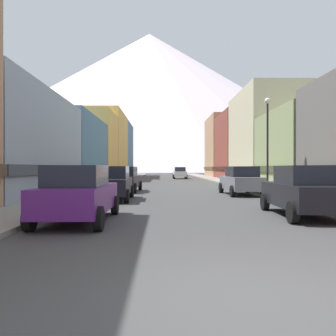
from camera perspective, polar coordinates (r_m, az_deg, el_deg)
ground_plane at (r=4.96m, az=13.65°, el=-20.13°), size 400.00×400.00×0.00m
sidewalk_left at (r=39.86m, az=-8.39°, el=-2.28°), size 2.50×100.00×0.15m
sidewalk_right at (r=40.23m, az=9.58°, el=-2.26°), size 2.50×100.00×0.15m
storefront_left_2 at (r=35.20m, az=-18.72°, el=2.51°), size 8.98×12.74×6.67m
storefront_left_3 at (r=46.24m, az=-13.50°, el=3.31°), size 7.52×9.22×8.95m
storefront_left_4 at (r=58.17m, az=-11.97°, el=3.54°), size 9.61×14.00×10.80m
storefront_left_5 at (r=71.13m, az=-10.22°, el=2.88°), size 10.24×12.13×10.72m
storefront_right_2 at (r=29.66m, az=23.30°, el=2.58°), size 7.39×9.48×6.26m
storefront_right_3 at (r=40.00m, az=16.45°, el=4.69°), size 6.95×12.03×10.21m
storefront_right_4 at (r=51.98m, az=13.17°, el=3.34°), size 8.47×11.68×9.67m
storefront_right_5 at (r=64.10m, az=10.54°, el=3.31°), size 8.71×11.95×11.02m
car_left_0 at (r=11.09m, az=-14.76°, el=-4.13°), size 2.08×4.41×1.78m
car_left_1 at (r=18.21m, az=-9.35°, el=-2.48°), size 2.12×4.43×1.78m
car_left_2 at (r=24.26m, az=-7.28°, el=-1.84°), size 2.25×4.48×1.78m
car_right_0 at (r=12.85m, az=21.77°, el=-3.55°), size 2.24×4.48×1.78m
car_right_1 at (r=21.82m, az=12.14°, el=-2.06°), size 2.16×4.45×1.78m
car_driving_0 at (r=52.00m, az=1.99°, el=-0.82°), size 2.06×4.40×1.78m
potted_plant_0 at (r=24.83m, az=-14.64°, el=-2.52°), size 0.55×0.55×0.80m
pedestrian_0 at (r=18.34m, az=22.85°, el=-2.41°), size 0.36×0.36×1.67m
streetlamp_right at (r=21.98m, az=16.31°, el=6.01°), size 0.36×0.36×5.86m
mountain_backdrop at (r=269.54m, az=-3.11°, el=10.99°), size 309.73×309.73×105.51m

